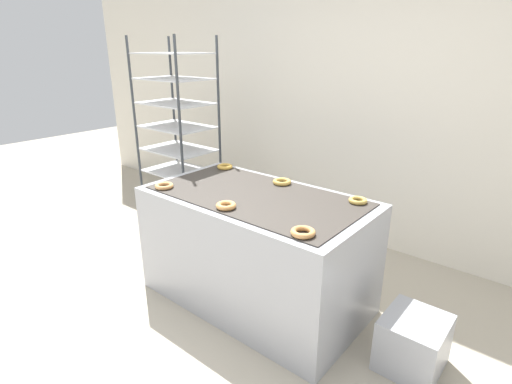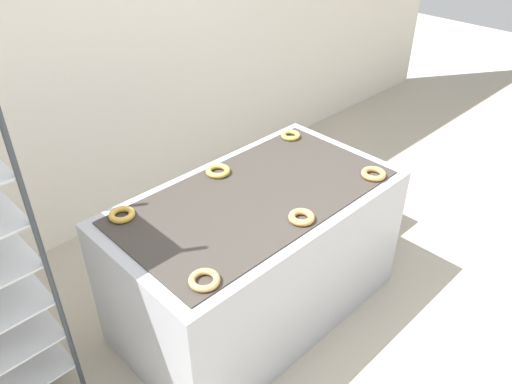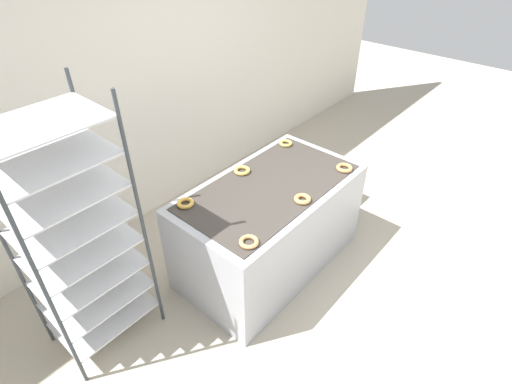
{
  "view_description": "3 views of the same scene",
  "coord_description": "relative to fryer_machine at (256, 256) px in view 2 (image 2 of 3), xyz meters",
  "views": [
    {
      "loc": [
        1.65,
        -1.3,
        1.8
      ],
      "look_at": [
        0.0,
        0.69,
        0.86
      ],
      "focal_mm": 28.0,
      "sensor_mm": 36.0,
      "label": 1
    },
    {
      "loc": [
        -1.5,
        -0.85,
        2.3
      ],
      "look_at": [
        0.0,
        0.69,
        0.86
      ],
      "focal_mm": 35.0,
      "sensor_mm": 36.0,
      "label": 2
    },
    {
      "loc": [
        -2.03,
        -0.93,
        2.67
      ],
      "look_at": [
        0.0,
        0.84,
        0.71
      ],
      "focal_mm": 28.0,
      "sensor_mm": 36.0,
      "label": 3
    }
  ],
  "objects": [
    {
      "name": "donut_far_right",
      "position": [
        0.61,
        0.31,
        0.43
      ],
      "size": [
        0.12,
        0.12,
        0.03
      ],
      "primitive_type": "torus",
      "color": "gold",
      "rests_on": "fryer_machine"
    },
    {
      "name": "donut_near_right",
      "position": [
        0.6,
        -0.32,
        0.44
      ],
      "size": [
        0.14,
        0.14,
        0.03
      ],
      "primitive_type": "torus",
      "color": "tan",
      "rests_on": "fryer_machine"
    },
    {
      "name": "glaze_bin",
      "position": [
        1.15,
        0.06,
        -0.25
      ],
      "size": [
        0.34,
        0.37,
        0.33
      ],
      "color": "#A8AAB2",
      "rests_on": "ground_plane"
    },
    {
      "name": "wall_back",
      "position": [
        -0.0,
        1.44,
        0.98
      ],
      "size": [
        8.0,
        0.05,
        2.8
      ],
      "color": "silver",
      "rests_on": "ground_plane"
    },
    {
      "name": "donut_near_left",
      "position": [
        -0.6,
        -0.31,
        0.44
      ],
      "size": [
        0.13,
        0.13,
        0.03
      ],
      "primitive_type": "torus",
      "color": "tan",
      "rests_on": "fryer_machine"
    },
    {
      "name": "ground_plane",
      "position": [
        -0.0,
        -0.69,
        -0.42
      ],
      "size": [
        14.0,
        14.0,
        0.0
      ],
      "primitive_type": "plane",
      "color": "#B2A893"
    },
    {
      "name": "fryer_machine",
      "position": [
        0.0,
        0.0,
        0.0
      ],
      "size": [
        1.59,
        0.88,
        0.84
      ],
      "color": "#A8AAB2",
      "rests_on": "ground_plane"
    },
    {
      "name": "donut_far_left",
      "position": [
        -0.6,
        0.32,
        0.44
      ],
      "size": [
        0.13,
        0.13,
        0.03
      ],
      "primitive_type": "torus",
      "color": "gold",
      "rests_on": "fryer_machine"
    },
    {
      "name": "donut_near_center",
      "position": [
        0.01,
        -0.31,
        0.44
      ],
      "size": [
        0.13,
        0.13,
        0.03
      ],
      "primitive_type": "torus",
      "color": "#DA9852",
      "rests_on": "fryer_machine"
    },
    {
      "name": "donut_far_center",
      "position": [
        0.0,
        0.3,
        0.44
      ],
      "size": [
        0.14,
        0.14,
        0.03
      ],
      "primitive_type": "torus",
      "color": "gold",
      "rests_on": "fryer_machine"
    }
  ]
}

